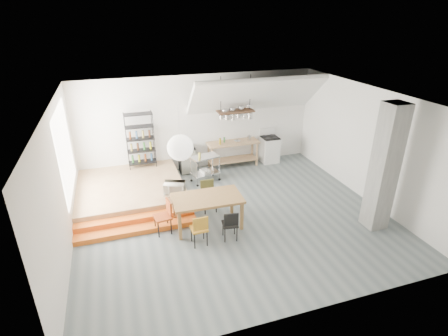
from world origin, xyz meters
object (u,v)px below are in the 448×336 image
object	(u,v)px
stove	(269,149)
rolling_cart	(205,165)
dining_table	(207,200)
mini_fridge	(187,159)

from	to	relation	value
stove	rolling_cart	bearing A→B (deg)	-161.95
stove	dining_table	size ratio (longest dim) A/B	0.67
stove	rolling_cart	size ratio (longest dim) A/B	1.22
dining_table	mini_fridge	bearing A→B (deg)	87.77
dining_table	mini_fridge	distance (m)	3.42
dining_table	stove	bearing A→B (deg)	47.49
stove	dining_table	xyz separation A→B (m)	(-3.26, -3.36, 0.25)
stove	mini_fridge	world-z (taller)	stove
dining_table	rolling_cart	world-z (taller)	rolling_cart
dining_table	mini_fridge	size ratio (longest dim) A/B	1.98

